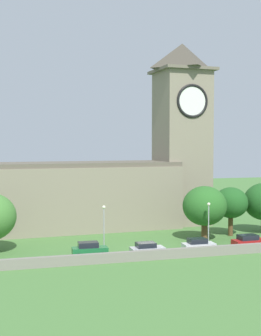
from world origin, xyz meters
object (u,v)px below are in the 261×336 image
church (124,170)px  tree_riverside_east (205,206)px  car_white (198,245)px  car_green (89,249)px  car_red (249,241)px  streetlamp_west_mid (104,220)px  car_silver (147,249)px  streetlamp_central (209,217)px  tree_churchyard (231,203)px

church → tree_riverside_east: church is taller
car_white → tree_riverside_east: tree_riverside_east is taller
tree_riverside_east → car_green: bearing=-164.3°
car_white → car_red: bearing=1.4°
car_red → streetlamp_west_mid: size_ratio=0.76×
car_green → streetlamp_west_mid: (2.35, 2.14, 3.24)m
car_silver → tree_riverside_east: bearing=30.9°
car_white → streetlamp_central: streetlamp_central is taller
car_green → tree_churchyard: 25.13m
streetlamp_central → tree_riverside_east: 4.41m
car_green → car_red: 21.94m
car_green → car_red: (21.92, -0.99, -0.02)m
church → streetlamp_central: church is taller
car_white → car_red: car_red is taller
car_green → streetlamp_west_mid: 4.54m
church → tree_riverside_east: bearing=-60.9°
streetlamp_central → car_green: bearing=-176.8°
car_red → tree_riverside_east: size_ratio=0.58×
car_white → car_red: 7.55m
church → streetlamp_west_mid: size_ratio=6.18×
church → streetlamp_central: 20.92m
streetlamp_west_mid → car_white: bearing=-15.4°
streetlamp_west_mid → car_silver: bearing=-36.8°
car_white → streetlamp_central: 4.63m
car_silver → streetlamp_central: (9.65, 2.42, 3.35)m
streetlamp_central → tree_churchyard: tree_churchyard is taller
car_white → tree_churchyard: (9.22, 8.74, 4.20)m
car_green → car_silver: bearing=-11.5°
car_silver → car_white: 7.23m
streetlamp_central → car_red: bearing=-20.8°
tree_churchyard → car_white: bearing=-136.5°
car_green → tree_churchyard: bearing=17.8°
car_silver → streetlamp_west_mid: bearing=143.2°
streetlamp_west_mid → tree_riverside_east: (15.72, 2.94, 0.95)m
streetlamp_central → tree_riverside_east: size_ratio=0.77×
car_green → streetlamp_central: bearing=3.2°
car_green → streetlamp_central: 17.15m
tree_churchyard → car_red: bearing=-101.1°
tree_riverside_east → tree_churchyard: bearing=24.4°
tree_riverside_east → car_silver: bearing=-149.1°
car_silver → car_white: car_white is taller
church → streetlamp_central: size_ratio=6.14×
car_white → streetlamp_west_mid: streetlamp_west_mid is taller
car_silver → car_red: bearing=1.8°
car_green → streetlamp_west_mid: size_ratio=0.74×
car_green → tree_churchyard: tree_churchyard is taller
car_white → tree_riverside_east: 8.40m
car_green → streetlamp_central: size_ratio=0.73×
streetlamp_central → church: bearing=110.2°
streetlamp_west_mid → streetlamp_central: (14.46, -1.18, 0.02)m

